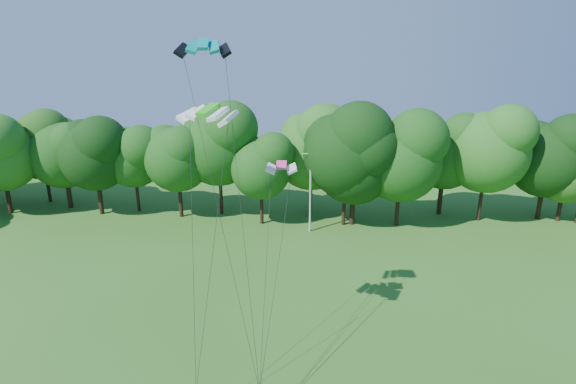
{
  "coord_description": "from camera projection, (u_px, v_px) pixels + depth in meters",
  "views": [
    {
      "loc": [
        4.26,
        -11.49,
        17.33
      ],
      "look_at": [
        2.03,
        13.0,
        9.9
      ],
      "focal_mm": 28.0,
      "sensor_mm": 36.0,
      "label": 1
    }
  ],
  "objects": [
    {
      "name": "utility_pole",
      "position": [
        310.0,
        191.0,
        45.26
      ],
      "size": [
        1.67,
        0.27,
        8.37
      ],
      "rotation": [
        0.0,
        0.0,
        -0.11
      ],
      "color": "#B5B5AC",
      "rests_on": "ground"
    },
    {
      "name": "kite_teal",
      "position": [
        203.0,
        44.0,
        22.4
      ],
      "size": [
        2.76,
        1.49,
        0.67
      ],
      "rotation": [
        0.0,
        0.0,
        0.14
      ],
      "color": "#04898A",
      "rests_on": "ground"
    },
    {
      "name": "kite_green",
      "position": [
        208.0,
        110.0,
        22.34
      ],
      "size": [
        3.29,
        2.39,
        0.59
      ],
      "rotation": [
        0.0,
        0.0,
        -0.39
      ],
      "color": "green",
      "rests_on": "ground"
    },
    {
      "name": "kite_pink",
      "position": [
        281.0,
        165.0,
        25.99
      ],
      "size": [
        1.84,
        0.96,
        0.39
      ],
      "rotation": [
        0.0,
        0.0,
        0.05
      ],
      "color": "#F5448E",
      "rests_on": "ground"
    },
    {
      "name": "tree_back_west",
      "position": [
        41.0,
        139.0,
        53.68
      ],
      "size": [
        8.68,
        8.68,
        12.63
      ],
      "color": "#362815",
      "rests_on": "ground"
    },
    {
      "name": "tree_back_center",
      "position": [
        346.0,
        144.0,
        45.72
      ],
      "size": [
        9.72,
        9.72,
        14.14
      ],
      "color": "#302412",
      "rests_on": "ground"
    },
    {
      "name": "tree_back_east",
      "position": [
        568.0,
        165.0,
        47.67
      ],
      "size": [
        6.92,
        6.92,
        10.07
      ],
      "color": "black",
      "rests_on": "ground"
    }
  ]
}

